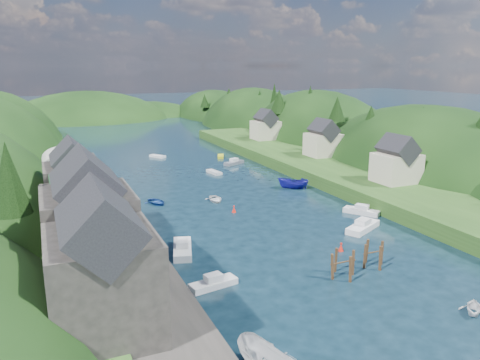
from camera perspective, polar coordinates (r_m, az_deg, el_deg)
name	(u,v)px	position (r m, az deg, el deg)	size (l,w,h in m)	color
ground	(198,176)	(97.33, -5.14, 0.54)	(600.00, 600.00, 0.00)	black
hillside_right	(317,169)	(140.21, 9.31, 1.39)	(36.00, 245.56, 48.00)	black
far_hills	(114,141)	(218.78, -15.09, 4.60)	(103.00, 68.00, 44.00)	black
hill_trees	(179,115)	(110.00, -7.42, 7.88)	(89.83, 154.39, 12.50)	black
quay_left	(95,233)	(63.94, -17.26, -6.21)	(12.00, 110.00, 2.00)	#2D2B28
terrace_left_grass	(36,239)	(63.65, -23.58, -6.62)	(12.00, 110.00, 2.50)	#234719
quayside_buildings	(86,222)	(48.99, -18.27, -4.87)	(8.00, 35.84, 12.90)	#2D2B28
boat_sheds	(66,173)	(80.95, -20.41, 0.84)	(7.00, 21.00, 7.50)	#2D2D30
terrace_right	(327,169)	(99.07, 10.59, 1.30)	(16.00, 120.00, 2.40)	#234719
right_bank_cottages	(319,141)	(106.68, 9.55, 4.76)	(9.00, 59.24, 8.41)	beige
piling_cluster_near	(343,267)	(52.21, 12.42, -10.31)	(3.19, 2.97, 3.42)	#382314
piling_cluster_far	(373,257)	(55.65, 15.93, -8.99)	(2.83, 2.68, 3.42)	#382314
channel_buoy_near	(341,247)	(59.25, 12.21, -8.03)	(0.70, 0.70, 1.10)	red
channel_buoy_far	(234,209)	(72.71, -0.74, -3.59)	(0.70, 0.70, 1.10)	red
moored_boats	(265,224)	(65.56, 3.13, -5.39)	(34.81, 92.01, 2.48)	slate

